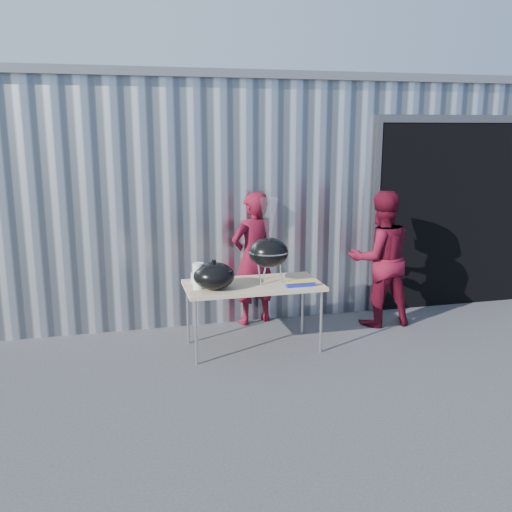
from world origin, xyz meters
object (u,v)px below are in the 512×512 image
object	(u,v)px
kettle_grill	(269,245)
folding_table	(253,287)
person_bystander	(380,259)
person_cook	(253,259)

from	to	relation	value
kettle_grill	folding_table	bearing A→B (deg)	-173.74
kettle_grill	person_bystander	xyz separation A→B (m)	(1.55, 0.39, -0.32)
kettle_grill	person_cook	distance (m)	0.89
kettle_grill	person_cook	size ratio (longest dim) A/B	0.56
folding_table	person_cook	xyz separation A→B (m)	(0.21, 0.85, 0.13)
person_cook	person_bystander	size ratio (longest dim) A/B	0.99
person_bystander	folding_table	bearing A→B (deg)	13.76
folding_table	kettle_grill	size ratio (longest dim) A/B	1.60
person_cook	person_bystander	bearing A→B (deg)	145.07
folding_table	person_bystander	bearing A→B (deg)	13.32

